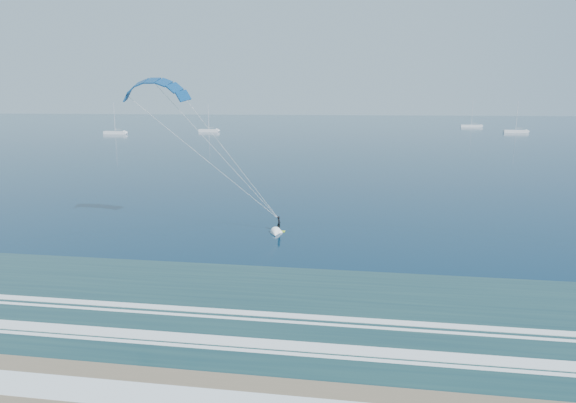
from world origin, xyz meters
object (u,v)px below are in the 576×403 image
(kitesurfer_rig, at_px, (217,151))
(sailboat_2, at_px, (471,126))
(sailboat_0, at_px, (115,132))
(sailboat_3, at_px, (516,131))
(sailboat_1, at_px, (209,130))

(kitesurfer_rig, relative_size, sailboat_2, 1.21)
(kitesurfer_rig, xyz_separation_m, sailboat_0, (-85.96, 144.88, -7.86))
(kitesurfer_rig, height_order, sailboat_3, kitesurfer_rig)
(sailboat_2, xyz_separation_m, sailboat_3, (9.65, -44.48, -0.01))
(kitesurfer_rig, bearing_deg, sailboat_0, 120.68)
(kitesurfer_rig, bearing_deg, sailboat_3, 67.17)
(sailboat_2, bearing_deg, kitesurfer_rig, -106.38)
(sailboat_1, distance_m, sailboat_2, 132.60)
(sailboat_0, distance_m, sailboat_2, 170.72)
(sailboat_2, relative_size, sailboat_3, 1.07)
(kitesurfer_rig, distance_m, sailboat_2, 232.96)
(sailboat_0, relative_size, sailboat_3, 0.96)
(sailboat_3, bearing_deg, kitesurfer_rig, -112.83)
(sailboat_1, relative_size, sailboat_2, 0.85)
(sailboat_0, xyz_separation_m, sailboat_3, (161.25, 34.02, 0.00))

